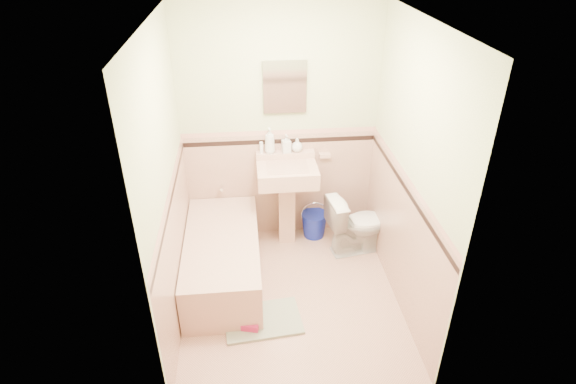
{
  "coord_description": "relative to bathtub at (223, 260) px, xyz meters",
  "views": [
    {
      "loc": [
        -0.36,
        -3.34,
        3.11
      ],
      "look_at": [
        0.0,
        0.25,
        1.0
      ],
      "focal_mm": 29.35,
      "sensor_mm": 36.0,
      "label": 1
    }
  ],
  "objects": [
    {
      "name": "wainscot_left",
      "position": [
        -0.36,
        -0.33,
        0.38
      ],
      "size": [
        0.0,
        2.2,
        2.2
      ],
      "primitive_type": "plane",
      "rotation": [
        1.57,
        0.0,
        1.57
      ],
      "color": "#CFA18B",
      "rests_on": "ground"
    },
    {
      "name": "soap_bottle_right",
      "position": [
        0.8,
        0.71,
        0.87
      ],
      "size": [
        0.13,
        0.13,
        0.15
      ],
      "primitive_type": "imported",
      "rotation": [
        0.0,
        0.0,
        -0.17
      ],
      "color": "#B2B2B2",
      "rests_on": "sink"
    },
    {
      "name": "medicine_cabinet",
      "position": [
        0.68,
        0.74,
        1.47
      ],
      "size": [
        0.39,
        0.04,
        0.49
      ],
      "primitive_type": "cube",
      "color": "white",
      "rests_on": "wall_back"
    },
    {
      "name": "wainscot_back",
      "position": [
        0.63,
        0.76,
        0.38
      ],
      "size": [
        2.0,
        0.0,
        2.0
      ],
      "primitive_type": "plane",
      "rotation": [
        1.57,
        0.0,
        0.0
      ],
      "color": "#CFA18B",
      "rests_on": "ground"
    },
    {
      "name": "accent_front",
      "position": [
        0.63,
        -1.41,
        0.9
      ],
      "size": [
        2.0,
        0.0,
        2.0
      ],
      "primitive_type": "plane",
      "rotation": [
        -1.57,
        0.0,
        0.0
      ],
      "color": "black",
      "rests_on": "ground"
    },
    {
      "name": "cap_right",
      "position": [
        1.61,
        -0.33,
        1.0
      ],
      "size": [
        0.0,
        2.2,
        2.2
      ],
      "primitive_type": "plane",
      "rotation": [
        1.57,
        0.0,
        -1.57
      ],
      "color": "tan",
      "rests_on": "ground"
    },
    {
      "name": "bath_mat",
      "position": [
        0.35,
        -0.63,
        -0.21
      ],
      "size": [
        0.71,
        0.51,
        0.03
      ],
      "primitive_type": "cube",
      "rotation": [
        0.0,
        0.0,
        0.1
      ],
      "color": "gray",
      "rests_on": "floor"
    },
    {
      "name": "sink_faucet",
      "position": [
        0.68,
        0.67,
        0.72
      ],
      "size": [
        0.02,
        0.02,
        0.1
      ],
      "primitive_type": "cylinder",
      "color": "silver",
      "rests_on": "sink"
    },
    {
      "name": "wainscot_right",
      "position": [
        1.62,
        -0.33,
        0.38
      ],
      "size": [
        0.0,
        2.2,
        2.2
      ],
      "primitive_type": "plane",
      "rotation": [
        1.57,
        0.0,
        -1.57
      ],
      "color": "#CFA18B",
      "rests_on": "ground"
    },
    {
      "name": "accent_right",
      "position": [
        1.61,
        -0.33,
        0.89
      ],
      "size": [
        0.0,
        2.2,
        2.2
      ],
      "primitive_type": "plane",
      "rotation": [
        1.57,
        0.0,
        -1.57
      ],
      "color": "black",
      "rests_on": "ground"
    },
    {
      "name": "bathtub",
      "position": [
        0.0,
        0.0,
        0.0
      ],
      "size": [
        0.7,
        1.5,
        0.45
      ],
      "primitive_type": "cube",
      "color": "tan",
      "rests_on": "floor"
    },
    {
      "name": "cap_back",
      "position": [
        0.63,
        0.75,
        0.99
      ],
      "size": [
        2.0,
        0.0,
        2.0
      ],
      "primitive_type": "plane",
      "rotation": [
        1.57,
        0.0,
        0.0
      ],
      "color": "tan",
      "rests_on": "ground"
    },
    {
      "name": "shoe",
      "position": [
        0.23,
        -0.74,
        -0.17
      ],
      "size": [
        0.16,
        0.1,
        0.06
      ],
      "primitive_type": "cube",
      "rotation": [
        0.0,
        0.0,
        -0.25
      ],
      "color": "#BF1E59",
      "rests_on": "bath_mat"
    },
    {
      "name": "floor",
      "position": [
        0.63,
        -0.33,
        -0.23
      ],
      "size": [
        2.2,
        2.2,
        0.0
      ],
      "primitive_type": "plane",
      "color": "tan",
      "rests_on": "ground"
    },
    {
      "name": "cap_left",
      "position": [
        -0.35,
        -0.33,
        1.0
      ],
      "size": [
        0.0,
        2.2,
        2.2
      ],
      "primitive_type": "plane",
      "rotation": [
        1.57,
        0.0,
        1.57
      ],
      "color": "tan",
      "rests_on": "ground"
    },
    {
      "name": "wall_front",
      "position": [
        0.63,
        -1.43,
        1.02
      ],
      "size": [
        2.5,
        0.0,
        2.5
      ],
      "primitive_type": "plane",
      "rotation": [
        -1.57,
        0.0,
        0.0
      ],
      "color": "#F7E8C9",
      "rests_on": "ground"
    },
    {
      "name": "wall_left",
      "position": [
        -0.37,
        -0.33,
        1.02
      ],
      "size": [
        0.0,
        2.5,
        2.5
      ],
      "primitive_type": "plane",
      "rotation": [
        1.57,
        0.0,
        1.57
      ],
      "color": "#F7E8C9",
      "rests_on": "ground"
    },
    {
      "name": "soap_bottle_mid",
      "position": [
        0.69,
        0.71,
        0.89
      ],
      "size": [
        0.1,
        0.1,
        0.19
      ],
      "primitive_type": "imported",
      "rotation": [
        0.0,
        0.0,
        0.17
      ],
      "color": "#B2B2B2",
      "rests_on": "sink"
    },
    {
      "name": "tube",
      "position": [
        0.43,
        0.71,
        0.85
      ],
      "size": [
        0.05,
        0.05,
        0.12
      ],
      "primitive_type": "cylinder",
      "rotation": [
        0.0,
        0.0,
        -0.41
      ],
      "color": "white",
      "rests_on": "sink"
    },
    {
      "name": "ceiling",
      "position": [
        0.63,
        -0.33,
        2.27
      ],
      "size": [
        2.2,
        2.2,
        0.0
      ],
      "primitive_type": "plane",
      "rotation": [
        3.14,
        0.0,
        0.0
      ],
      "color": "white",
      "rests_on": "ground"
    },
    {
      "name": "sink",
      "position": [
        0.68,
        0.53,
        0.25
      ],
      "size": [
        0.61,
        0.5,
        0.95
      ],
      "primitive_type": null,
      "color": "tan",
      "rests_on": "floor"
    },
    {
      "name": "wall_right",
      "position": [
        1.63,
        -0.33,
        1.02
      ],
      "size": [
        0.0,
        2.5,
        2.5
      ],
      "primitive_type": "plane",
      "rotation": [
        1.57,
        0.0,
        -1.57
      ],
      "color": "#F7E8C9",
      "rests_on": "ground"
    },
    {
      "name": "bucket",
      "position": [
        1.0,
        0.63,
        -0.08
      ],
      "size": [
        0.35,
        0.35,
        0.29
      ],
      "primitive_type": null,
      "rotation": [
        0.0,
        0.0,
        -0.28
      ],
      "color": "#1120A1",
      "rests_on": "floor"
    },
    {
      "name": "wainscot_front",
      "position": [
        0.63,
        -1.42,
        0.38
      ],
      "size": [
        2.0,
        0.0,
        2.0
      ],
      "primitive_type": "plane",
      "rotation": [
        -1.57,
        0.0,
        0.0
      ],
      "color": "#CFA18B",
      "rests_on": "ground"
    },
    {
      "name": "accent_back",
      "position": [
        0.63,
        0.75,
        0.9
      ],
      "size": [
        2.0,
        0.0,
        2.0
      ],
      "primitive_type": "plane",
      "rotation": [
        1.57,
        0.0,
        0.0
      ],
      "color": "black",
      "rests_on": "ground"
    },
    {
      "name": "toilet",
      "position": [
        1.41,
        0.33,
        0.11
      ],
      "size": [
        0.7,
        0.48,
        0.66
      ],
      "primitive_type": "imported",
      "rotation": [
        0.0,
        0.0,
        1.75
      ],
      "color": "white",
      "rests_on": "floor"
    },
    {
      "name": "soap_dish",
      "position": [
        1.1,
        0.73,
        0.72
      ],
      "size": [
        0.12,
        0.07,
        0.04
      ],
      "primitive_type": "cube",
      "color": "tan",
      "rests_on": "wall_back"
    },
    {
      "name": "wall_back",
      "position": [
        0.63,
        0.77,
        1.02
      ],
      "size": [
        2.5,
        0.0,
        2.5
      ],
      "primitive_type": "plane",
      "rotation": [
        1.57,
        0.0,
        0.0
      ],
      "color": "#F7E8C9",
      "rests_on": "ground"
    },
    {
      "name": "cap_front",
      "position": [
        0.63,
        -1.41,
        0.99
      ],
      "size": [
        2.0,
        0.0,
        2.0
      ],
      "primitive_type": "plane",
      "rotation": [
        -1.57,
        0.0,
        0.0
      ],
      "color": "tan",
      "rests_on": "ground"
    },
    {
      "name": "accent_left",
      "position": [
        -0.35,
        -0.33,
        0.89
      ],
      "size": [
        0.0,
        2.2,
        2.2
      ],
      "primitive_type": "plane",
      "rotation": [
        1.57,
        0.0,
        1.57
      ],
      "color": "black",
      "rests_on": "ground"
    },
    {
      "name": "soap_bottle_left",
      "position": [
        0.52,
        0.71,
        0.93
      ],
      "size": [
        0.11,
        0.11,
        0.27
      ],
      "primitive_type": "imported",
      "rotation": [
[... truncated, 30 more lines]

